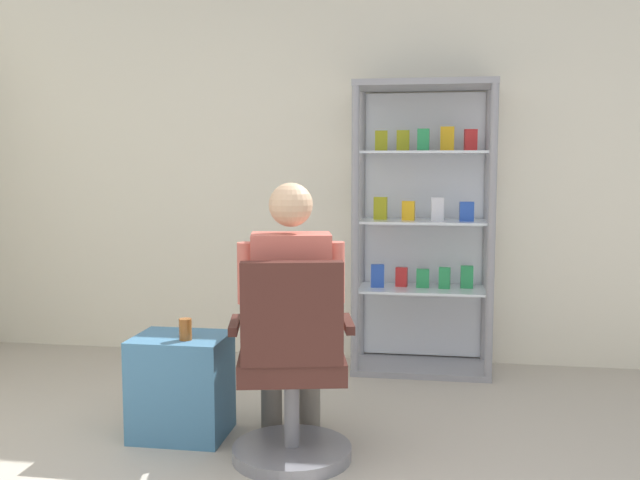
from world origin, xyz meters
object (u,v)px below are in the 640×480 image
(office_chair, at_px, (292,380))
(storage_crate, at_px, (181,386))
(tea_glass, at_px, (185,329))
(seated_shopkeeper, at_px, (291,304))
(display_cabinet_main, at_px, (423,226))

(office_chair, height_order, storage_crate, office_chair)
(storage_crate, relative_size, tea_glass, 4.84)
(office_chair, distance_m, seated_shopkeeper, 0.36)
(office_chair, distance_m, storage_crate, 0.68)
(display_cabinet_main, xyz_separation_m, storage_crate, (-1.18, -1.41, -0.71))
(seated_shopkeeper, xyz_separation_m, storage_crate, (-0.58, 0.09, -0.46))
(seated_shopkeeper, bearing_deg, display_cabinet_main, 68.35)
(office_chair, height_order, tea_glass, office_chair)
(seated_shopkeeper, height_order, tea_glass, seated_shopkeeper)
(display_cabinet_main, distance_m, storage_crate, 1.97)
(office_chair, relative_size, storage_crate, 1.87)
(seated_shopkeeper, bearing_deg, office_chair, -77.87)
(display_cabinet_main, height_order, storage_crate, display_cabinet_main)
(display_cabinet_main, height_order, seated_shopkeeper, display_cabinet_main)
(display_cabinet_main, xyz_separation_m, seated_shopkeeper, (-0.60, -1.50, -0.25))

